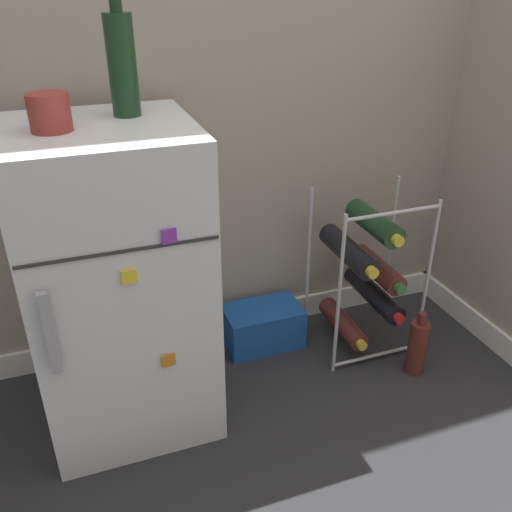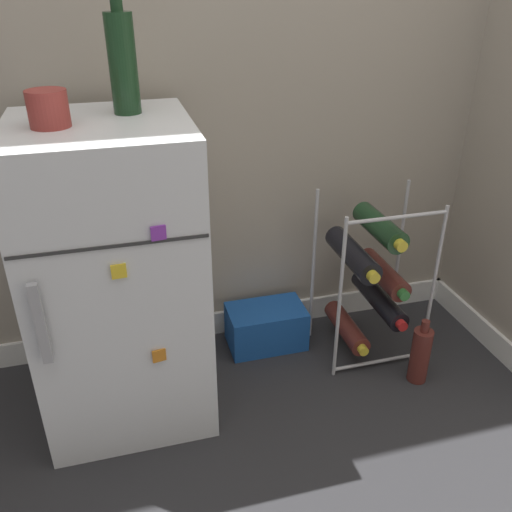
{
  "view_description": "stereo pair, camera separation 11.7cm",
  "coord_description": "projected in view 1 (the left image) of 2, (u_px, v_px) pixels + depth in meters",
  "views": [
    {
      "loc": [
        -0.54,
        -1.0,
        1.23
      ],
      "look_at": [
        -0.04,
        0.39,
        0.45
      ],
      "focal_mm": 38.0,
      "sensor_mm": 36.0,
      "label": 1
    },
    {
      "loc": [
        -0.43,
        -1.04,
        1.23
      ],
      "look_at": [
        -0.04,
        0.39,
        0.45
      ],
      "focal_mm": 38.0,
      "sensor_mm": 36.0,
      "label": 2
    }
  ],
  "objects": [
    {
      "name": "ground_plane",
      "position": [
        314.0,
        450.0,
        1.57
      ],
      "size": [
        14.0,
        14.0,
        0.0
      ],
      "primitive_type": "plane",
      "color": "#28282B"
    },
    {
      "name": "mini_fridge",
      "position": [
        119.0,
        284.0,
        1.53
      ],
      "size": [
        0.47,
        0.5,
        0.9
      ],
      "color": "silver",
      "rests_on": "ground_plane"
    },
    {
      "name": "wine_rack",
      "position": [
        364.0,
        271.0,
        1.88
      ],
      "size": [
        0.35,
        0.33,
        0.59
      ],
      "color": "#B2B2B7",
      "rests_on": "ground_plane"
    },
    {
      "name": "soda_box",
      "position": [
        263.0,
        326.0,
        1.98
      ],
      "size": [
        0.28,
        0.17,
        0.15
      ],
      "color": "#194C9E",
      "rests_on": "ground_plane"
    },
    {
      "name": "fridge_top_cup",
      "position": [
        49.0,
        112.0,
        1.25
      ],
      "size": [
        0.1,
        0.1,
        0.09
      ],
      "color": "maroon",
      "rests_on": "mini_fridge"
    },
    {
      "name": "fridge_top_bottle",
      "position": [
        122.0,
        64.0,
        1.34
      ],
      "size": [
        0.07,
        0.07,
        0.29
      ],
      "color": "#19381E",
      "rests_on": "mini_fridge"
    },
    {
      "name": "loose_bottle_floor",
      "position": [
        417.0,
        347.0,
        1.83
      ],
      "size": [
        0.06,
        0.06,
        0.24
      ],
      "color": "#56231E",
      "rests_on": "ground_plane"
    }
  ]
}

